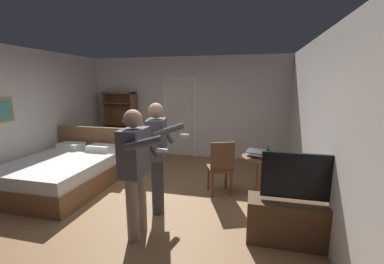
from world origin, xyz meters
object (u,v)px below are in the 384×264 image
(wooden_chair, at_px, (221,166))
(bottle_on_table, at_px, (268,153))
(bed, at_px, (65,171))
(person_blue_shirt, at_px, (136,165))
(bookshelf, at_px, (121,121))
(laptop, at_px, (257,154))
(suitcase_dark, at_px, (128,156))
(side_table, at_px, (259,169))
(suitcase_small, at_px, (129,151))
(person_striped_shirt, at_px, (158,150))
(tv_flatscreen, at_px, (300,218))

(wooden_chair, bearing_deg, bottle_on_table, 8.62)
(bed, xyz_separation_m, wooden_chair, (2.97, 0.33, 0.24))
(person_blue_shirt, bearing_deg, bookshelf, 121.56)
(laptop, bearing_deg, wooden_chair, -165.40)
(wooden_chair, bearing_deg, laptop, 14.60)
(suitcase_dark, bearing_deg, side_table, -10.35)
(laptop, bearing_deg, side_table, 43.37)
(bed, distance_m, wooden_chair, 3.00)
(laptop, xyz_separation_m, suitcase_small, (-3.21, 1.41, -0.54))
(wooden_chair, height_order, person_striped_shirt, person_striped_shirt)
(bed, height_order, side_table, bed)
(wooden_chair, xyz_separation_m, suitcase_dark, (-2.51, 1.33, -0.38))
(bookshelf, height_order, bottle_on_table, bookshelf)
(laptop, relative_size, suitcase_small, 0.66)
(bed, height_order, person_blue_shirt, person_blue_shirt)
(bed, xyz_separation_m, bottle_on_table, (3.77, 0.45, 0.49))
(tv_flatscreen, distance_m, laptop, 1.48)
(bottle_on_table, relative_size, suitcase_small, 0.37)
(wooden_chair, xyz_separation_m, person_blue_shirt, (-0.91, -1.46, 0.42))
(side_table, bearing_deg, person_striped_shirt, -147.79)
(person_striped_shirt, bearing_deg, bottle_on_table, 27.91)
(bed, distance_m, suitcase_small, 1.93)
(person_striped_shirt, bearing_deg, laptop, 31.83)
(side_table, relative_size, suitcase_dark, 1.28)
(person_striped_shirt, height_order, suitcase_dark, person_striped_shirt)
(tv_flatscreen, bearing_deg, bottle_on_table, 104.02)
(side_table, distance_m, person_striped_shirt, 1.89)
(person_blue_shirt, bearing_deg, tv_flatscreen, 8.34)
(bed, height_order, suitcase_small, bed)
(suitcase_small, bearing_deg, bottle_on_table, -25.20)
(tv_flatscreen, relative_size, person_striped_shirt, 0.75)
(bookshelf, bearing_deg, tv_flatscreen, -37.78)
(suitcase_small, bearing_deg, bed, -103.30)
(tv_flatscreen, bearing_deg, suitcase_dark, 145.49)
(person_blue_shirt, relative_size, suitcase_small, 2.67)
(side_table, distance_m, person_blue_shirt, 2.34)
(laptop, bearing_deg, bookshelf, 152.34)
(bookshelf, height_order, person_blue_shirt, bookshelf)
(bed, bearing_deg, suitcase_dark, 74.27)
(bed, height_order, bottle_on_table, bed)
(tv_flatscreen, relative_size, bottle_on_table, 5.54)
(bookshelf, bearing_deg, bed, -87.03)
(bed, relative_size, laptop, 5.02)
(bookshelf, height_order, suitcase_dark, bookshelf)
(person_striped_shirt, bearing_deg, side_table, 32.21)
(person_blue_shirt, bearing_deg, wooden_chair, 58.09)
(person_striped_shirt, bearing_deg, bed, 168.03)
(wooden_chair, bearing_deg, side_table, 17.00)
(side_table, height_order, bottle_on_table, bottle_on_table)
(bed, relative_size, person_striped_shirt, 1.23)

